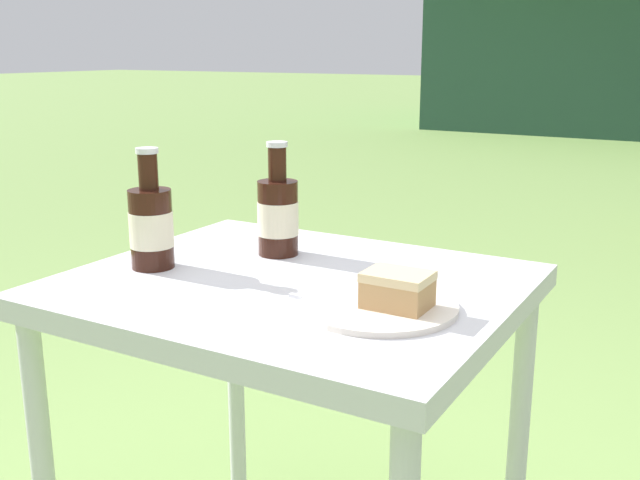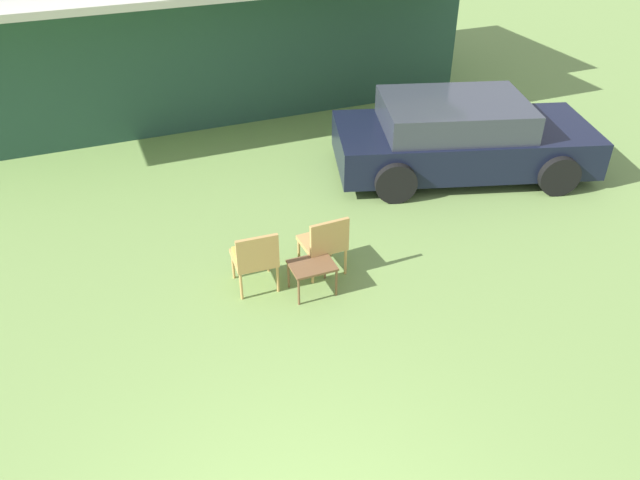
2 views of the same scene
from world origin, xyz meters
The scene contains 5 objects.
patio_table centered at (0.00, 0.00, 0.66)m, with size 0.78×0.66×0.75m.
cake_on_plate centered at (0.21, -0.07, 0.77)m, with size 0.25×0.25×0.07m.
cola_bottle_near centered at (-0.11, 0.13, 0.83)m, with size 0.08×0.08×0.22m.
cola_bottle_far centered at (-0.27, -0.06, 0.83)m, with size 0.08×0.08×0.22m.
fork centered at (0.14, -0.09, 0.75)m, with size 0.17×0.02×0.01m.
Camera 1 is at (0.68, -1.08, 1.15)m, focal length 42.00 mm.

